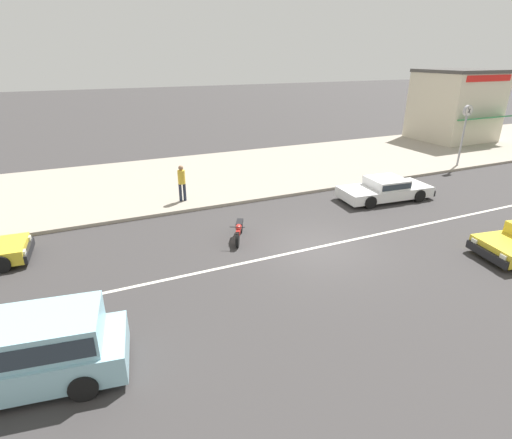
% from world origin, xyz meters
% --- Properties ---
extents(ground_plane, '(160.00, 160.00, 0.00)m').
position_xyz_m(ground_plane, '(0.00, 0.00, 0.00)').
color(ground_plane, '#383535').
extents(lane_centre_stripe, '(50.40, 0.14, 0.01)m').
position_xyz_m(lane_centre_stripe, '(0.00, 0.00, 0.00)').
color(lane_centre_stripe, silver).
rests_on(lane_centre_stripe, ground).
extents(kerb_strip, '(68.00, 10.00, 0.15)m').
position_xyz_m(kerb_strip, '(0.00, 10.40, 0.07)').
color(kerb_strip, '#9E9384').
rests_on(kerb_strip, ground).
extents(minivan_pale_blue_0, '(4.91, 2.38, 1.56)m').
position_xyz_m(minivan_pale_blue_0, '(-9.36, -3.00, 0.84)').
color(minivan_pale_blue_0, '#93C6D6').
rests_on(minivan_pale_blue_0, ground).
extents(sedan_white_1, '(4.70, 2.20, 1.06)m').
position_xyz_m(sedan_white_1, '(5.82, 3.20, 0.54)').
color(sedan_white_1, white).
rests_on(sedan_white_1, ground).
extents(motorcycle_1, '(1.02, 1.71, 0.80)m').
position_xyz_m(motorcycle_1, '(-2.42, 1.82, 0.42)').
color(motorcycle_1, black).
rests_on(motorcycle_1, ground).
extents(street_clock, '(0.64, 0.22, 3.66)m').
position_xyz_m(street_clock, '(14.00, 6.00, 2.86)').
color(street_clock, '#9E9EA3').
rests_on(street_clock, kerb_strip).
extents(pedestrian_near_clock, '(0.34, 0.34, 1.72)m').
position_xyz_m(pedestrian_near_clock, '(-3.38, 6.59, 1.16)').
color(pedestrian_near_clock, '#232838').
rests_on(pedestrian_near_clock, kerb_strip).
extents(shopfront_mid_block, '(5.48, 5.82, 5.38)m').
position_xyz_m(shopfront_mid_block, '(20.40, 12.36, 2.84)').
color(shopfront_mid_block, beige).
rests_on(shopfront_mid_block, kerb_strip).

